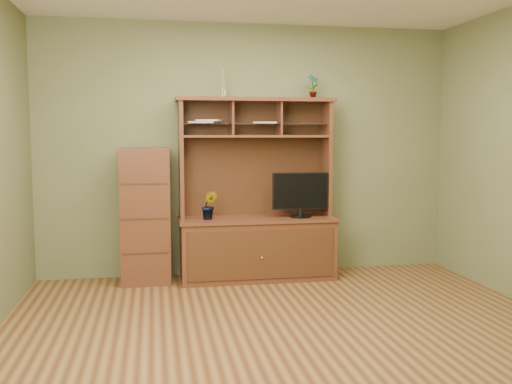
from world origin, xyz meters
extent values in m
cube|color=#512F17|center=(0.00, 0.00, -0.01)|extent=(4.50, 4.00, 0.02)
cube|color=#5F643B|center=(0.00, 2.01, 1.35)|extent=(4.50, 0.02, 2.70)
cube|color=#5F643B|center=(0.00, -2.01, 1.35)|extent=(4.50, 0.02, 2.70)
cube|color=#422212|center=(0.04, 1.71, 0.31)|extent=(1.60, 0.55, 0.62)
cube|color=#3E1F11|center=(0.04, 1.42, 0.31)|extent=(1.50, 0.01, 0.50)
sphere|color=silver|center=(0.04, 1.41, 0.28)|extent=(0.02, 0.02, 0.02)
cube|color=#422212|center=(0.04, 1.71, 0.64)|extent=(1.64, 0.59, 0.03)
cube|color=#422212|center=(-0.74, 1.80, 1.27)|extent=(0.04, 0.35, 1.25)
cube|color=#422212|center=(0.82, 1.80, 1.27)|extent=(0.04, 0.35, 1.25)
cube|color=#3E1F11|center=(0.04, 1.97, 1.27)|extent=(1.52, 0.02, 1.25)
cube|color=#422212|center=(0.04, 1.80, 1.88)|extent=(1.66, 0.40, 0.04)
cube|color=#422212|center=(0.04, 1.80, 1.50)|extent=(1.52, 0.32, 0.02)
cube|color=#422212|center=(-0.21, 1.80, 1.69)|extent=(0.02, 0.31, 0.35)
cube|color=#422212|center=(0.29, 1.80, 1.69)|extent=(0.02, 0.31, 0.35)
cube|color=silver|center=(0.04, 1.79, 1.63)|extent=(1.50, 0.27, 0.01)
cylinder|color=black|center=(0.50, 1.65, 0.66)|extent=(0.23, 0.23, 0.02)
cylinder|color=black|center=(0.50, 1.65, 0.71)|extent=(0.05, 0.05, 0.07)
cube|color=black|center=(0.50, 1.65, 0.93)|extent=(0.60, 0.06, 0.39)
imported|color=#30571E|center=(-0.47, 1.65, 0.80)|extent=(0.19, 0.17, 0.29)
imported|color=#416C25|center=(0.66, 1.80, 2.03)|extent=(0.16, 0.13, 0.26)
cylinder|color=silver|center=(-0.30, 1.80, 1.95)|extent=(0.06, 0.06, 0.10)
cylinder|color=#A98454|center=(-0.30, 1.80, 2.10)|extent=(0.04, 0.04, 0.19)
cube|color=#AFAFB4|center=(-0.52, 1.80, 1.64)|extent=(0.30, 0.25, 0.02)
cube|color=#AFAFB4|center=(-0.45, 1.80, 1.66)|extent=(0.29, 0.26, 0.02)
cube|color=#AFAFB4|center=(0.16, 1.80, 1.64)|extent=(0.29, 0.26, 0.02)
cube|color=#422212|center=(-1.11, 1.76, 0.69)|extent=(0.49, 0.44, 1.38)
cube|color=#3E1F11|center=(-1.11, 1.53, 0.35)|extent=(0.45, 0.01, 0.02)
cube|color=#3E1F11|center=(-1.11, 1.53, 0.69)|extent=(0.45, 0.01, 0.01)
cube|color=#3E1F11|center=(-1.11, 1.53, 1.04)|extent=(0.45, 0.01, 0.02)
camera|label=1|loc=(-1.02, -4.13, 1.51)|focal=40.00mm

